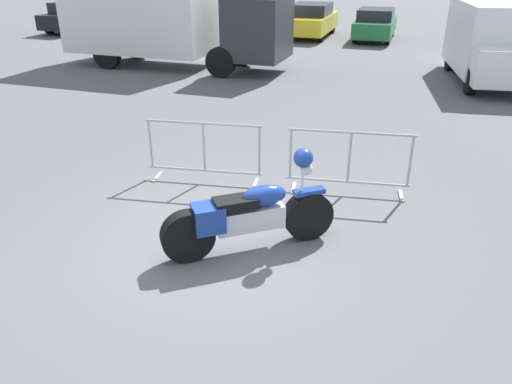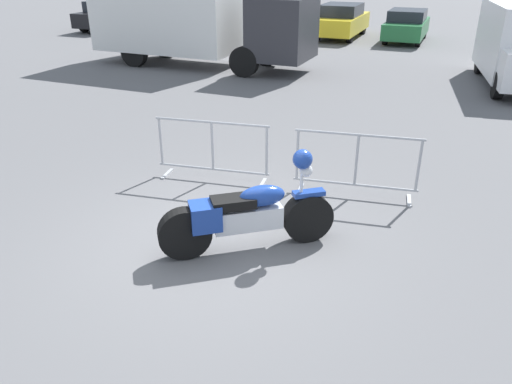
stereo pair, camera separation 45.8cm
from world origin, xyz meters
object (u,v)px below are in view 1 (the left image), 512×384
delivery_van (492,40)px  parked_car_yellow (311,20)px  box_truck (163,18)px  crowd_barrier_far (349,162)px  parked_car_maroon (192,18)px  pedestrian (275,26)px  motorcycle (250,214)px  parked_car_green (375,24)px  parked_car_tan (131,18)px  parked_car_black (77,16)px  crowd_barrier_near (204,151)px  parked_car_blue (251,19)px

delivery_van → parked_car_yellow: size_ratio=1.08×
box_truck → parked_car_yellow: box_truck is taller
crowd_barrier_far → parked_car_maroon: (-8.21, 17.32, 0.18)m
parked_car_yellow → pedestrian: pedestrian is taller
motorcycle → box_truck: box_truck is taller
motorcycle → parked_car_green: (1.92, 18.85, 0.19)m
crowd_barrier_far → parked_car_tan: 20.14m
parked_car_black → parked_car_maroon: (5.94, 0.47, -0.00)m
box_truck → pedestrian: (3.15, 4.37, -0.72)m
parked_car_yellow → crowd_barrier_near: bearing=-173.9°
box_truck → parked_car_tan: size_ratio=1.84×
motorcycle → crowd_barrier_far: size_ratio=1.07×
parked_car_tan → crowd_barrier_far: bearing=-139.6°
crowd_barrier_far → delivery_van: (3.98, 9.08, 0.69)m
delivery_van → parked_car_black: 19.74m
parked_car_blue → crowd_barrier_far: bearing=-156.6°
delivery_van → parked_car_yellow: delivery_van is taller
box_truck → delivery_van: size_ratio=1.57×
crowd_barrier_far → pedestrian: bearing=104.1°
pedestrian → parked_car_black: bearing=-71.3°
crowd_barrier_far → parked_car_tan: bearing=123.7°
parked_car_green → pedestrian: 5.25m
parked_car_tan → parked_car_green: 11.89m
delivery_van → parked_car_blue: 12.43m
box_truck → pedestrian: bearing=61.8°
parked_car_green → parked_car_blue: bearing=91.3°
parked_car_black → pedestrian: 11.21m
motorcycle → parked_car_green: bearing=53.7°
parked_car_yellow → delivery_van: bearing=-135.9°
parked_car_black → parked_car_blue: parked_car_blue is taller
motorcycle → parked_car_black: (-12.94, 18.86, 0.22)m
parked_car_maroon → parked_car_green: bearing=-86.4°
crowd_barrier_near → parked_car_maroon: (-5.78, 17.32, 0.18)m
crowd_barrier_far → parked_car_black: bearing=130.0°
box_truck → crowd_barrier_far: bearing=-46.9°
parked_car_green → crowd_barrier_near: bearing=176.1°
crowd_barrier_near → parked_car_green: (3.14, 16.85, 0.15)m
parked_car_maroon → pedestrian: bearing=-121.2°
parked_car_black → parked_car_green: 14.86m
box_truck → delivery_van: (10.56, -0.15, -0.39)m
parked_car_black → parked_car_blue: size_ratio=0.98×
pedestrian → parked_car_blue: bearing=-119.0°
parked_car_blue → crowd_barrier_near: bearing=-164.2°
crowd_barrier_far → pedestrian: pedestrian is taller
parked_car_green → pedestrian: size_ratio=2.49×
delivery_van → parked_car_maroon: size_ratio=1.14×
parked_car_blue → parked_car_yellow: bearing=-86.5°
motorcycle → delivery_van: 12.27m
parked_car_black → parked_car_green: size_ratio=1.05×
parked_car_blue → parked_car_yellow: parked_car_yellow is taller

